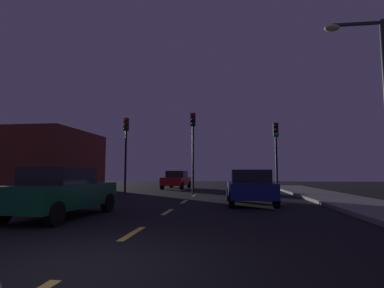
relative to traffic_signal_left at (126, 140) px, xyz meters
The scene contains 13 objects.
ground_plane 10.75m from the traffic_signal_left, 60.55° to the right, with size 80.00×80.00×0.00m, color black.
lane_stripe_second 14.58m from the traffic_signal_left, 69.36° to the right, with size 0.16×1.60×0.01m, color #EACC4C.
lane_stripe_third 11.25m from the traffic_signal_left, 62.14° to the right, with size 0.16×1.60×0.01m, color #EACC4C.
lane_stripe_fourth 8.33m from the traffic_signal_left, 48.44° to the right, with size 0.16×1.60×0.01m, color #EACC4C.
lane_stripe_fifth 6.41m from the traffic_signal_left, 20.02° to the right, with size 0.16×1.60×0.01m, color #EACC4C.
traffic_signal_left is the anchor object (origin of this frame).
traffic_signal_center 4.70m from the traffic_signal_left, ahead, with size 0.32×0.38×5.42m.
traffic_signal_right 10.15m from the traffic_signal_left, ahead, with size 0.32×0.38×4.62m.
car_stopped_ahead 10.65m from the traffic_signal_left, 38.70° to the right, with size 2.08×4.20×1.50m.
car_adjacent_lane 11.69m from the traffic_signal_left, 79.79° to the right, with size 1.99×4.16×1.52m.
car_oncoming_far 7.10m from the traffic_signal_left, 67.56° to the left, with size 2.13×4.14×1.56m.
street_lamp_right 15.11m from the traffic_signal_left, 34.56° to the right, with size 2.12×0.36×6.98m.
storefront_left 5.62m from the traffic_signal_left, behind, with size 4.81×7.13×4.32m, color maroon.
Camera 1 is at (2.22, -4.10, 1.36)m, focal length 28.06 mm.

